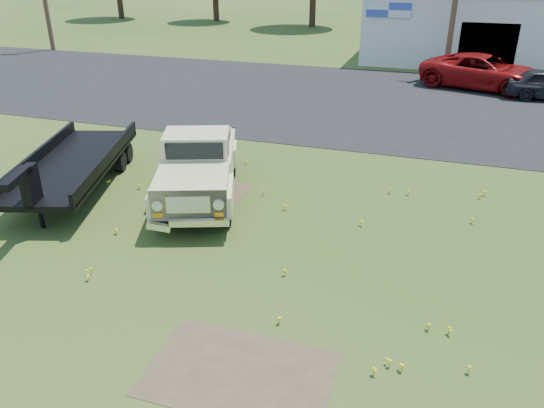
{
  "coord_description": "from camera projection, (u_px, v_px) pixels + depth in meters",
  "views": [
    {
      "loc": [
        4.04,
        -9.09,
        6.19
      ],
      "look_at": [
        0.75,
        1.0,
        1.12
      ],
      "focal_mm": 35.0,
      "sensor_mm": 36.0,
      "label": 1
    }
  ],
  "objects": [
    {
      "name": "commercial_building",
      "position": [
        486.0,
        26.0,
        32.16
      ],
      "size": [
        14.2,
        8.2,
        4.15
      ],
      "color": "white",
      "rests_on": "ground"
    },
    {
      "name": "ground",
      "position": [
        225.0,
        264.0,
        11.59
      ],
      "size": [
        140.0,
        140.0,
        0.0
      ],
      "primitive_type": "plane",
      "color": "#2B4917",
      "rests_on": "ground"
    },
    {
      "name": "dirt_patch_a",
      "position": [
        240.0,
        373.0,
        8.6
      ],
      "size": [
        3.0,
        2.0,
        0.01
      ],
      "primitive_type": "cube",
      "color": "#4A3B27",
      "rests_on": "ground"
    },
    {
      "name": "flatbed_trailer",
      "position": [
        73.0,
        160.0,
        14.94
      ],
      "size": [
        3.92,
        6.74,
        1.74
      ],
      "primitive_type": null,
      "rotation": [
        0.0,
        0.0,
        0.3
      ],
      "color": "black",
      "rests_on": "ground"
    },
    {
      "name": "red_pickup",
      "position": [
        482.0,
        72.0,
        26.03
      ],
      "size": [
        6.39,
        4.26,
        1.63
      ],
      "primitive_type": "imported",
      "rotation": [
        0.0,
        0.0,
        1.28
      ],
      "color": "maroon",
      "rests_on": "ground"
    },
    {
      "name": "asphalt_lot",
      "position": [
        350.0,
        99.0,
        24.46
      ],
      "size": [
        90.0,
        14.0,
        0.02
      ],
      "primitive_type": "cube",
      "color": "black",
      "rests_on": "ground"
    },
    {
      "name": "vintage_pickup_truck",
      "position": [
        198.0,
        166.0,
        14.3
      ],
      "size": [
        3.68,
        5.61,
        1.9
      ],
      "primitive_type": null,
      "rotation": [
        0.0,
        0.0,
        0.35
      ],
      "color": "#C3BD82",
      "rests_on": "ground"
    },
    {
      "name": "dirt_patch_b",
      "position": [
        208.0,
        191.0,
        15.15
      ],
      "size": [
        2.2,
        1.6,
        0.01
      ],
      "primitive_type": "cube",
      "color": "#4A3B27",
      "rests_on": "ground"
    }
  ]
}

